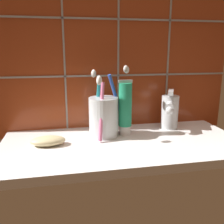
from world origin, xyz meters
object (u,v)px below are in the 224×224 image
object	(u,v)px
toothpaste_tube	(125,108)
soap_bar	(48,141)
sink_faucet	(170,111)
toothbrush_cup	(104,116)

from	to	relation	value
toothpaste_tube	soap_bar	distance (cm)	21.18
toothpaste_tube	soap_bar	world-z (taller)	toothpaste_tube
sink_faucet	soap_bar	size ratio (longest dim) A/B	1.36
toothpaste_tube	toothbrush_cup	bearing A→B (deg)	179.33
toothpaste_tube	sink_faucet	size ratio (longest dim) A/B	1.32
toothpaste_tube	soap_bar	size ratio (longest dim) A/B	1.80
toothbrush_cup	sink_faucet	size ratio (longest dim) A/B	1.65
sink_faucet	toothbrush_cup	bearing A→B (deg)	-57.09
soap_bar	toothbrush_cup	bearing A→B (deg)	16.52
toothbrush_cup	soap_bar	distance (cm)	15.40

